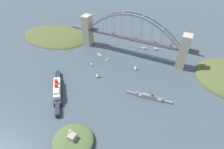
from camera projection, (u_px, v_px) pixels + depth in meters
The scene contains 14 objects.
ground_plane at pixel (130, 54), 347.58m from camera, with size 1400.00×1400.00×0.00m, color #3D4C56.
harbor_arch_bridge at pixel (131, 39), 326.93m from camera, with size 246.57×18.61×80.23m.
headland_east_shore at pixel (57, 36), 405.11m from camera, with size 153.71×105.83×16.17m.
ocean_liner at pixel (58, 90), 262.85m from camera, with size 62.10×76.17×19.30m.
naval_cruiser at pixel (149, 97), 256.96m from camera, with size 65.26×9.69×15.89m.
fort_island_mid_harbor at pixel (73, 141), 201.74m from camera, with size 46.42×45.70×16.65m.
seaplane_taxiing_near_bridge at pixel (144, 48), 361.21m from camera, with size 11.52×7.89×4.94m.
seaplane_second_in_formation at pixel (156, 49), 358.48m from camera, with size 11.18×7.95×5.11m.
small_boat_0 at pixel (107, 60), 332.05m from camera, with size 2.81×11.39×1.74m.
small_boat_1 at pixel (136, 67), 307.39m from camera, with size 10.52×6.14×10.60m.
small_boat_2 at pixel (100, 55), 344.23m from camera, with size 12.11×7.95×2.07m.
small_boat_3 at pixel (97, 75), 292.08m from camera, with size 10.27×7.09×9.47m.
small_boat_5 at pixel (91, 64), 319.80m from camera, with size 11.00×5.63×2.60m.
channel_marker_buoy at pixel (107, 61), 328.06m from camera, with size 2.20×2.20×2.75m.
Camera 1 is at (-96.20, 279.94, 189.48)m, focal length 29.12 mm.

